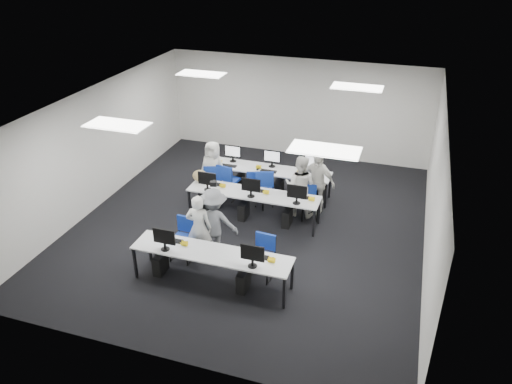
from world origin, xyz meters
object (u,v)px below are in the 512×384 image
(student_0, at_px, (199,228))
(student_1, at_px, (300,186))
(desk_front, at_px, (212,255))
(chair_0, at_px, (184,246))
(chair_2, at_px, (212,193))
(desk_mid, at_px, (253,195))
(chair_5, at_px, (229,187))
(photographer, at_px, (214,223))
(chair_1, at_px, (262,264))
(student_2, at_px, (213,169))
(student_3, at_px, (316,182))
(chair_7, at_px, (300,197))
(chair_4, at_px, (309,208))
(chair_6, at_px, (264,192))
(chair_3, at_px, (255,197))

(student_0, xyz_separation_m, student_1, (1.57, 2.49, 0.02))
(desk_front, height_order, chair_0, chair_0)
(chair_2, bearing_deg, desk_mid, -37.03)
(chair_5, xyz_separation_m, photographer, (0.63, -2.52, 0.47))
(student_0, relative_size, photographer, 0.96)
(chair_1, xyz_separation_m, student_0, (-1.45, 0.21, 0.47))
(chair_1, relative_size, student_1, 0.58)
(student_2, xyz_separation_m, student_3, (2.74, -0.03, 0.05))
(chair_7, xyz_separation_m, student_2, (-2.33, -0.01, 0.45))
(student_2, bearing_deg, chair_0, -73.08)
(chair_2, distance_m, chair_4, 2.51)
(desk_mid, distance_m, photographer, 1.68)
(chair_6, height_order, chair_7, chair_6)
(chair_2, bearing_deg, chair_1, -67.50)
(chair_4, bearing_deg, student_2, 151.73)
(chair_4, height_order, photographer, photographer)
(chair_7, xyz_separation_m, student_3, (0.41, -0.04, 0.50))
(desk_front, xyz_separation_m, student_1, (0.99, 3.21, 0.10))
(chair_2, bearing_deg, chair_6, 2.13)
(desk_mid, relative_size, student_1, 2.05)
(desk_mid, xyz_separation_m, chair_3, (-0.17, 0.64, -0.40))
(chair_4, relative_size, student_3, 0.50)
(desk_mid, xyz_separation_m, photographer, (-0.34, -1.64, 0.10))
(desk_front, distance_m, chair_5, 3.64)
(chair_1, bearing_deg, chair_3, 115.78)
(desk_front, relative_size, chair_1, 3.52)
(chair_7, relative_size, student_2, 0.64)
(chair_3, height_order, chair_7, chair_7)
(chair_0, bearing_deg, student_2, 103.48)
(desk_mid, bearing_deg, chair_5, 137.66)
(chair_3, bearing_deg, chair_6, 36.87)
(chair_3, bearing_deg, student_0, -118.47)
(chair_6, bearing_deg, student_1, -32.46)
(chair_1, relative_size, chair_5, 0.93)
(desk_mid, bearing_deg, student_3, 33.38)
(chair_0, xyz_separation_m, chair_5, (-0.05, 2.87, 0.02))
(chair_0, relative_size, chair_2, 0.97)
(chair_5, distance_m, chair_7, 1.90)
(student_2, bearing_deg, photographer, -59.99)
(chair_1, bearing_deg, desk_front, -144.45)
(chair_5, bearing_deg, chair_3, -7.28)
(chair_4, relative_size, student_0, 0.54)
(chair_3, distance_m, chair_5, 0.84)
(student_1, bearing_deg, chair_3, 1.59)
(chair_1, relative_size, student_2, 0.60)
(student_2, bearing_deg, student_0, -66.16)
(desk_front, height_order, student_2, student_2)
(chair_5, distance_m, chair_6, 0.97)
(student_1, xyz_separation_m, student_2, (-2.39, 0.30, -0.03))
(chair_2, distance_m, student_2, 0.67)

